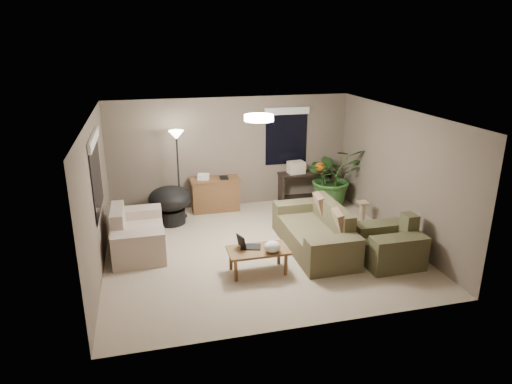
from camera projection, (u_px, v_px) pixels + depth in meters
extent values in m
plane|color=tan|center=(259.00, 249.00, 8.48)|extent=(5.50, 5.50, 0.00)
plane|color=white|center=(259.00, 114.00, 7.68)|extent=(5.50, 5.50, 0.00)
plane|color=brown|center=(231.00, 152.00, 10.38)|extent=(5.50, 0.00, 5.50)
plane|color=brown|center=(308.00, 243.00, 5.79)|extent=(5.50, 0.00, 5.50)
plane|color=brown|center=(96.00, 197.00, 7.45)|extent=(0.00, 5.00, 5.00)
plane|color=brown|center=(398.00, 174.00, 8.72)|extent=(0.00, 5.00, 5.00)
cube|color=#4E482E|center=(313.00, 238.00, 8.44)|extent=(0.95, 1.48, 0.42)
cube|color=brown|center=(333.00, 215.00, 8.39)|extent=(0.22, 1.48, 0.43)
cube|color=brown|center=(333.00, 255.00, 7.57)|extent=(0.95, 0.36, 0.60)
cube|color=brown|center=(297.00, 216.00, 9.26)|extent=(0.95, 0.36, 0.60)
cube|color=#8C7251|center=(340.00, 223.00, 7.96)|extent=(0.29, 0.48, 0.47)
cube|color=#8C7251|center=(321.00, 206.00, 8.78)|extent=(0.28, 0.47, 0.47)
cube|color=beige|center=(139.00, 239.00, 8.38)|extent=(0.90, 0.88, 0.42)
cube|color=beige|center=(118.00, 220.00, 8.16)|extent=(0.22, 0.88, 0.43)
cube|color=beige|center=(139.00, 249.00, 7.78)|extent=(0.90, 0.36, 0.60)
cube|color=beige|center=(139.00, 222.00, 8.92)|extent=(0.90, 0.36, 0.60)
cube|color=#454329|center=(388.00, 250.00, 7.94)|extent=(0.95, 0.28, 0.42)
cube|color=brown|center=(409.00, 226.00, 7.89)|extent=(0.22, 0.28, 0.43)
cube|color=#49472C|center=(398.00, 254.00, 7.62)|extent=(0.95, 0.36, 0.60)
cube|color=#48462B|center=(379.00, 238.00, 8.21)|extent=(0.95, 0.36, 0.60)
cube|color=brown|center=(258.00, 250.00, 7.51)|extent=(1.00, 0.55, 0.04)
cylinder|color=brown|center=(236.00, 270.00, 7.30)|extent=(0.06, 0.06, 0.38)
cylinder|color=brown|center=(286.00, 264.00, 7.49)|extent=(0.06, 0.06, 0.38)
cylinder|color=brown|center=(231.00, 259.00, 7.66)|extent=(0.06, 0.06, 0.38)
cylinder|color=brown|center=(279.00, 254.00, 7.86)|extent=(0.06, 0.06, 0.38)
cube|color=black|center=(251.00, 247.00, 7.57)|extent=(0.38, 0.32, 0.02)
cube|color=black|center=(241.00, 241.00, 7.49)|extent=(0.14, 0.24, 0.22)
ellipsoid|color=white|center=(272.00, 247.00, 7.38)|extent=(0.28, 0.25, 0.19)
cube|color=brown|center=(215.00, 195.00, 10.29)|extent=(1.05, 0.45, 0.71)
cube|color=brown|center=(215.00, 179.00, 10.17)|extent=(1.10, 0.50, 0.04)
cube|color=silver|center=(203.00, 177.00, 10.09)|extent=(0.29, 0.25, 0.12)
cube|color=black|center=(224.00, 178.00, 10.16)|extent=(0.19, 0.23, 0.04)
cube|color=black|center=(306.00, 173.00, 10.64)|extent=(1.30, 0.40, 0.04)
cube|color=black|center=(281.00, 190.00, 10.62)|extent=(0.05, 0.38, 0.71)
cube|color=black|center=(329.00, 187.00, 10.90)|extent=(0.05, 0.38, 0.71)
cube|color=black|center=(305.00, 197.00, 10.82)|extent=(1.25, 0.36, 0.03)
ellipsoid|color=orange|center=(320.00, 167.00, 10.68)|extent=(0.28, 0.28, 0.21)
cube|color=beige|center=(296.00, 167.00, 10.53)|extent=(0.39, 0.31, 0.27)
cylinder|color=black|center=(171.00, 216.00, 9.63)|extent=(0.60, 0.60, 0.30)
ellipsoid|color=black|center=(170.00, 198.00, 9.50)|extent=(1.08, 1.08, 0.50)
cylinder|color=black|center=(181.00, 216.00, 10.01)|extent=(0.28, 0.28, 0.02)
cylinder|color=black|center=(179.00, 177.00, 9.72)|extent=(0.04, 0.04, 1.78)
cone|color=white|center=(176.00, 135.00, 9.43)|extent=(0.32, 0.32, 0.18)
cylinder|color=white|center=(259.00, 118.00, 7.70)|extent=(0.50, 0.50, 0.10)
imported|color=#2D5923|center=(333.00, 183.00, 10.51)|extent=(1.27, 1.42, 1.10)
cube|color=tan|center=(361.00, 223.00, 9.60)|extent=(0.32, 0.32, 0.03)
cylinder|color=tan|center=(362.00, 213.00, 9.53)|extent=(0.12, 0.12, 0.44)
cube|color=tan|center=(363.00, 203.00, 9.45)|extent=(0.22, 0.22, 0.03)
cube|color=black|center=(96.00, 175.00, 7.63)|extent=(0.01, 1.50, 1.30)
cube|color=white|center=(94.00, 139.00, 7.45)|extent=(0.05, 1.56, 0.16)
cube|color=black|center=(286.00, 137.00, 10.57)|extent=(1.00, 0.01, 1.30)
cube|color=white|center=(287.00, 111.00, 10.36)|extent=(1.06, 0.05, 0.16)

